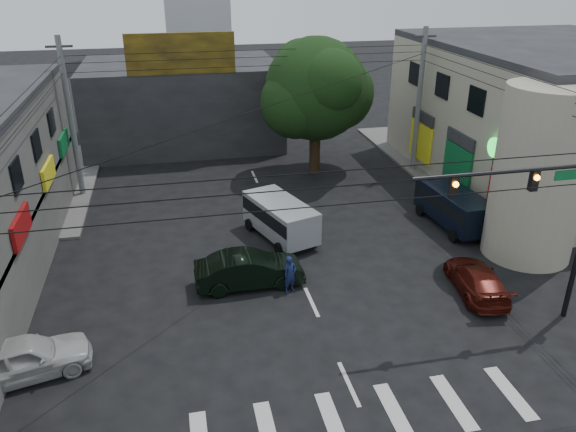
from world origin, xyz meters
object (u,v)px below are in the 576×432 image
object	(u,v)px
street_tree	(316,89)
maroon_sedan	(477,279)
white_compact	(23,358)
utility_pole_far_left	(71,120)
traffic_gantry	(549,207)
silver_minivan	(280,220)
dark_sedan	(249,270)
utility_pole_far_right	(419,102)
traffic_officer	(290,274)
navy_van	(453,209)

from	to	relation	value
street_tree	maroon_sedan	world-z (taller)	street_tree
white_compact	utility_pole_far_left	bearing A→B (deg)	-13.83
traffic_gantry	silver_minivan	bearing A→B (deg)	131.20
dark_sedan	utility_pole_far_right	bearing A→B (deg)	-47.34
traffic_gantry	traffic_officer	size ratio (longest dim) A/B	4.39
traffic_gantry	utility_pole_far_right	world-z (taller)	utility_pole_far_right
utility_pole_far_left	silver_minivan	xyz separation A→B (m)	(10.41, -7.96, -3.62)
white_compact	traffic_gantry	bearing A→B (deg)	-105.88
traffic_gantry	silver_minivan	size ratio (longest dim) A/B	1.46
maroon_sedan	street_tree	bearing A→B (deg)	-70.93
street_tree	silver_minivan	world-z (taller)	street_tree
dark_sedan	traffic_officer	bearing A→B (deg)	-118.55
navy_van	silver_minivan	bearing A→B (deg)	81.94
maroon_sedan	utility_pole_far_right	bearing A→B (deg)	-95.17
white_compact	navy_van	distance (m)	21.03
traffic_officer	utility_pole_far_right	bearing A→B (deg)	27.29
traffic_gantry	white_compact	xyz separation A→B (m)	(-18.32, 0.65, -4.09)
dark_sedan	silver_minivan	bearing A→B (deg)	-28.54
street_tree	utility_pole_far_right	distance (m)	6.63
utility_pole_far_left	maroon_sedan	xyz separation A→B (m)	(17.44, -14.69, -3.99)
dark_sedan	traffic_gantry	bearing A→B (deg)	-116.49
traffic_gantry	utility_pole_far_left	world-z (taller)	utility_pole_far_left
utility_pole_far_left	maroon_sedan	size ratio (longest dim) A/B	2.07
traffic_gantry	traffic_officer	world-z (taller)	traffic_gantry
street_tree	utility_pole_far_right	xyz separation A→B (m)	(6.50, -1.00, -0.87)
traffic_officer	maroon_sedan	bearing A→B (deg)	-34.49
dark_sedan	silver_minivan	xyz separation A→B (m)	(2.20, 4.20, 0.22)
white_compact	utility_pole_far_right	bearing A→B (deg)	-65.93
utility_pole_far_right	traffic_officer	xyz separation A→B (m)	(-11.19, -13.00, -3.78)
traffic_gantry	navy_van	xyz separation A→B (m)	(1.18, 8.52, -3.85)
dark_sedan	maroon_sedan	size ratio (longest dim) A/B	1.05
dark_sedan	maroon_sedan	bearing A→B (deg)	-106.22
traffic_gantry	utility_pole_far_right	distance (m)	17.21
traffic_gantry	maroon_sedan	distance (m)	4.89
maroon_sedan	navy_van	xyz separation A→B (m)	(2.06, 6.21, 0.36)
street_tree	utility_pole_far_left	world-z (taller)	utility_pole_far_left
dark_sedan	utility_pole_far_left	bearing A→B (deg)	33.13
street_tree	white_compact	xyz separation A→B (m)	(-14.50, -17.35, -4.73)
maroon_sedan	traffic_officer	size ratio (longest dim) A/B	2.71
traffic_gantry	navy_van	world-z (taller)	traffic_gantry
street_tree	dark_sedan	distance (m)	15.33
traffic_gantry	white_compact	distance (m)	18.79
traffic_officer	silver_minivan	bearing A→B (deg)	61.21
utility_pole_far_right	dark_sedan	distance (m)	18.06
street_tree	traffic_officer	distance (m)	15.48
white_compact	traffic_officer	distance (m)	10.37
white_compact	traffic_officer	size ratio (longest dim) A/B	2.83
utility_pole_far_left	silver_minivan	distance (m)	13.60
street_tree	traffic_gantry	bearing A→B (deg)	-78.01
street_tree	utility_pole_far_left	distance (m)	14.56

